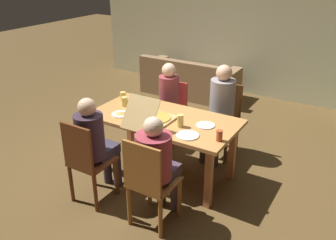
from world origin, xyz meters
name	(u,v)px	position (x,y,z in m)	size (l,w,h in m)	color
ground_plane	(164,172)	(0.00, 0.00, 0.00)	(20.00, 20.00, 0.00)	brown
back_wall	(260,26)	(0.00, 3.37, 1.33)	(6.98, 0.12, 2.66)	beige
dining_table	(164,125)	(0.00, 0.00, 0.67)	(1.76, 0.90, 0.77)	#C58747
chair_0	(172,110)	(-0.39, 0.85, 0.46)	(0.39, 0.42, 0.87)	#B7372C
person_0	(167,98)	(-0.39, 0.71, 0.69)	(0.28, 0.46, 1.18)	#413D48
chair_1	(224,116)	(0.39, 0.92, 0.52)	(0.40, 0.46, 0.96)	brown
person_1	(220,105)	(0.39, 0.76, 0.74)	(0.33, 0.55, 1.26)	#423E3C
chair_2	(149,182)	(0.39, -0.90, 0.52)	(0.43, 0.43, 0.98)	#945B28
person_2	(157,160)	(0.39, -0.76, 0.70)	(0.35, 0.49, 1.17)	#423443
chair_3	(86,161)	(-0.39, -0.93, 0.53)	(0.41, 0.42, 0.98)	#5F2F15
person_3	(95,140)	(-0.39, -0.77, 0.70)	(0.31, 0.51, 1.20)	#352F3F
pizza_box_0	(153,118)	(-0.04, -0.16, 0.82)	(0.40, 0.62, 0.36)	tan
plate_0	(205,125)	(0.52, 0.05, 0.77)	(0.21, 0.21, 0.01)	white
plate_1	(121,114)	(-0.48, -0.20, 0.78)	(0.23, 0.23, 0.03)	white
plate_2	(188,135)	(0.47, -0.27, 0.77)	(0.24, 0.24, 0.01)	white
plate_3	(148,103)	(-0.40, 0.27, 0.77)	(0.20, 0.20, 0.01)	white
drinking_glass_0	(219,136)	(0.80, -0.20, 0.83)	(0.07, 0.07, 0.12)	#B54D2B
drinking_glass_1	(124,102)	(-0.61, 0.04, 0.83)	(0.07, 0.07, 0.12)	#DDC962
drinking_glass_2	(180,121)	(0.29, -0.12, 0.84)	(0.07, 0.07, 0.14)	#E8C55E
drinking_glass_3	(123,96)	(-0.74, 0.18, 0.83)	(0.08, 0.08, 0.12)	#E7C55E
couch	(189,81)	(-1.06, 2.66, 0.27)	(1.83, 0.83, 0.74)	#8E6D4A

